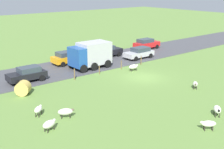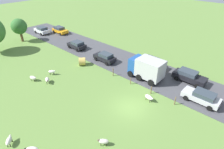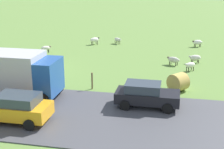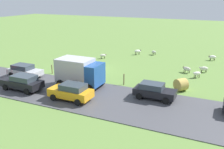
# 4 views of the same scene
# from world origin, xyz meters

# --- Properties ---
(ground_plane) EXTENTS (160.00, 160.00, 0.00)m
(ground_plane) POSITION_xyz_m (0.00, 0.00, 0.00)
(ground_plane) COLOR olive
(road_strip) EXTENTS (8.00, 80.00, 0.06)m
(road_strip) POSITION_xyz_m (8.78, 0.00, 0.03)
(road_strip) COLOR #47474C
(road_strip) RESTS_ON ground_plane
(sheep_0) EXTENTS (0.72, 1.30, 0.79)m
(sheep_0) POSITION_xyz_m (2.64, -0.92, 0.52)
(sheep_0) COLOR silver
(sheep_0) RESTS_ON ground_plane
(sheep_1) EXTENTS (0.97, 1.05, 0.73)m
(sheep_1) POSITION_xyz_m (-5.94, -1.35, 0.49)
(sheep_1) COLOR silver
(sheep_1) RESTS_ON ground_plane
(sheep_3) EXTENTS (0.83, 1.24, 0.79)m
(sheep_3) POSITION_xyz_m (-4.82, 14.20, 0.51)
(sheep_3) COLOR silver
(sheep_3) RESTS_ON ground_plane
(sheep_5) EXTENTS (1.01, 1.10, 0.74)m
(sheep_5) POSITION_xyz_m (-11.90, 5.38, 0.51)
(sheep_5) COLOR silver
(sheep_5) RESTS_ON ground_plane
(sheep_6) EXTENTS (1.02, 1.30, 0.79)m
(sheep_6) POSITION_xyz_m (-3.69, 12.20, 0.51)
(sheep_6) COLOR beige
(sheep_6) RESTS_ON ground_plane
(sheep_7) EXTENTS (1.01, 1.07, 0.79)m
(sheep_7) POSITION_xyz_m (-2.00, 13.67, 0.55)
(sheep_7) COLOR white
(sheep_7) RESTS_ON ground_plane
(hay_bale_0) EXTENTS (1.69, 1.71, 1.32)m
(hay_bale_0) POSITION_xyz_m (3.26, 12.69, 0.66)
(hay_bale_0) COLOR tan
(hay_bale_0) RESTS_ON ground_plane
(tree_0) EXTENTS (3.24, 3.24, 4.98)m
(tree_0) POSITION_xyz_m (1.58, 31.12, 3.30)
(tree_0) COLOR brown
(tree_0) RESTS_ON ground_plane
(fence_post_0) EXTENTS (0.12, 0.12, 1.17)m
(fence_post_0) POSITION_xyz_m (4.14, -3.68, 0.58)
(fence_post_0) COLOR brown
(fence_post_0) RESTS_ON ground_plane
(fence_post_1) EXTENTS (0.12, 0.12, 1.09)m
(fence_post_1) POSITION_xyz_m (4.14, -0.30, 0.55)
(fence_post_1) COLOR brown
(fence_post_1) RESTS_ON ground_plane
(fence_post_2) EXTENTS (0.12, 0.12, 1.02)m
(fence_post_2) POSITION_xyz_m (4.14, 3.07, 0.51)
(fence_post_2) COLOR brown
(fence_post_2) RESTS_ON ground_plane
(fence_post_3) EXTENTS (0.12, 0.12, 1.27)m
(fence_post_3) POSITION_xyz_m (4.14, 6.45, 0.64)
(fence_post_3) COLOR brown
(fence_post_3) RESTS_ON ground_plane
(truck_0) EXTENTS (2.89, 4.97, 3.16)m
(truck_0) POSITION_xyz_m (6.94, 2.32, 1.78)
(truck_0) COLOR #1E4C99
(truck_0) RESTS_ON road_strip
(car_0) EXTENTS (2.18, 3.88, 1.52)m
(car_0) POSITION_xyz_m (7.05, 18.84, 0.85)
(car_0) COLOR black
(car_0) RESTS_ON road_strip
(car_1) EXTENTS (2.10, 4.31, 1.54)m
(car_1) POSITION_xyz_m (10.32, 29.52, 0.87)
(car_1) COLOR orange
(car_1) RESTS_ON road_strip
(car_2) EXTENTS (2.09, 4.42, 1.51)m
(car_2) POSITION_xyz_m (6.75, -5.87, 0.85)
(car_2) COLOR #B7B7BC
(car_2) RESTS_ON road_strip
(car_4) EXTENTS (2.20, 4.17, 1.62)m
(car_4) POSITION_xyz_m (7.26, 32.62, 0.90)
(car_4) COLOR silver
(car_4) RESTS_ON road_strip
(car_5) EXTENTS (1.99, 4.05, 1.56)m
(car_5) POSITION_xyz_m (6.74, 10.71, 0.87)
(car_5) COLOR black
(car_5) RESTS_ON road_strip
(car_6) EXTENTS (2.12, 4.25, 1.64)m
(car_6) POSITION_xyz_m (10.42, 3.52, 0.91)
(car_6) COLOR orange
(car_6) RESTS_ON road_strip
(car_7) EXTENTS (2.13, 4.59, 1.63)m
(car_7) POSITION_xyz_m (10.32, -2.77, 0.91)
(car_7) COLOR black
(car_7) RESTS_ON road_strip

